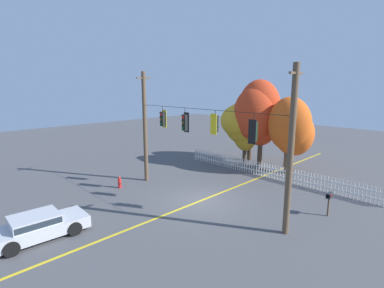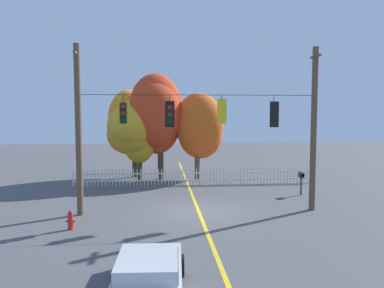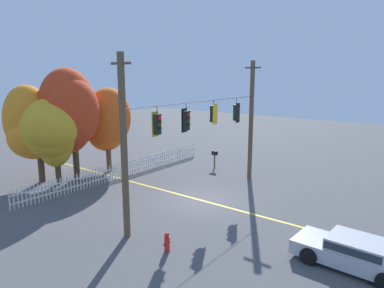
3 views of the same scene
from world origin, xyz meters
name	(u,v)px [view 3 (image 3 of 3)]	position (x,y,z in m)	size (l,w,h in m)	color
ground	(202,200)	(0.00, 0.00, 0.00)	(80.00, 80.00, 0.00)	#4C4C4F
lane_centerline_stripe	(202,200)	(0.00, 0.00, 0.00)	(0.16, 36.00, 0.01)	gold
signal_support_span	(202,131)	(0.00, 0.00, 3.98)	(11.36, 1.10, 7.83)	brown
traffic_signal_southbound_primary	(157,124)	(-3.50, 0.01, 4.72)	(0.43, 0.38, 1.42)	black
traffic_signal_northbound_secondary	(186,120)	(-1.36, 0.01, 4.67)	(0.43, 0.38, 1.50)	black
traffic_signal_northbound_primary	(213,114)	(1.05, -0.01, 4.80)	(0.43, 0.38, 1.33)	black
traffic_signal_eastbound_side	(236,113)	(3.55, -0.01, 4.65)	(0.43, 0.38, 1.51)	black
white_picket_fence	(125,169)	(0.54, 6.94, 0.54)	(15.80, 0.06, 1.08)	silver
autumn_maple_near_fence	(32,128)	(-3.97, 10.44, 3.66)	(3.47, 3.35, 6.35)	#473828
autumn_maple_mid	(52,129)	(-3.46, 8.99, 3.64)	(3.69, 3.58, 5.63)	#473828
autumn_oak_far_east	(69,111)	(-2.08, 9.14, 4.61)	(3.70, 3.74, 7.40)	#473828
autumn_maple_far_west	(108,122)	(0.98, 9.12, 3.63)	(3.42, 3.22, 6.06)	brown
parked_car	(354,252)	(-2.18, -8.46, 0.60)	(2.04, 4.22, 1.15)	#B7BABF
fire_hydrant	(167,242)	(-5.48, -2.28, 0.39)	(0.38, 0.22, 0.79)	red
roadside_mailbox	(215,154)	(6.23, 3.34, 1.07)	(0.25, 0.44, 1.32)	brown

